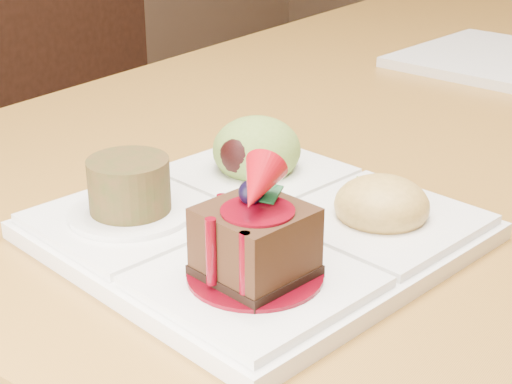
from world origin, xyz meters
The scene contains 3 objects.
chair_left centered at (-0.97, 0.00, 0.56)m, with size 0.47×0.47×1.00m.
sampler_plate centered at (-0.11, -0.69, 0.77)m, with size 0.29×0.29×0.10m.
second_plate centered at (-0.13, -0.12, 0.76)m, with size 0.23×0.23×0.01m, color white.
Camera 1 is at (0.17, -1.09, 0.99)m, focal length 55.00 mm.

